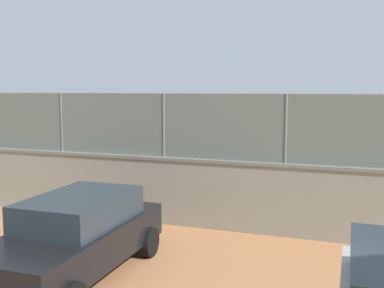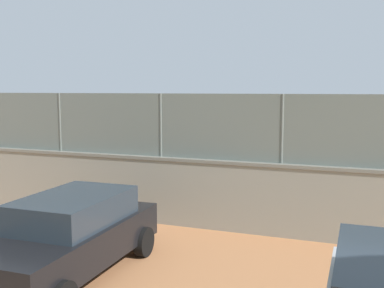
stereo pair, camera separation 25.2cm
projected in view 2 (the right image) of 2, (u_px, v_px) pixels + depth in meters
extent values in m
plane|color=#B27247|center=(279.00, 164.00, 21.55)|extent=(260.00, 260.00, 0.00)
cube|color=gray|center=(161.00, 191.00, 12.08)|extent=(25.51, 0.84, 1.68)
cube|color=slate|center=(161.00, 158.00, 11.98)|extent=(25.51, 0.90, 0.08)
cube|color=slate|center=(161.00, 125.00, 11.88)|extent=(24.99, 0.48, 1.63)
cylinder|color=slate|center=(282.00, 129.00, 10.78)|extent=(0.07, 0.07, 1.63)
cylinder|color=slate|center=(161.00, 125.00, 11.88)|extent=(0.07, 0.07, 1.63)
cylinder|color=slate|center=(60.00, 122.00, 12.97)|extent=(0.07, 0.07, 1.63)
cylinder|color=#591919|center=(190.00, 164.00, 19.41)|extent=(0.16, 0.16, 0.73)
cylinder|color=#591919|center=(188.00, 164.00, 19.23)|extent=(0.16, 0.16, 0.73)
cylinder|color=orange|center=(189.00, 149.00, 19.24)|extent=(0.37, 0.37, 0.54)
cylinder|color=tan|center=(191.00, 146.00, 19.50)|extent=(0.52, 0.14, 0.16)
cylinder|color=tan|center=(180.00, 147.00, 19.12)|extent=(0.52, 0.14, 0.16)
sphere|color=tan|center=(189.00, 140.00, 19.20)|extent=(0.21, 0.21, 0.21)
cylinder|color=red|center=(189.00, 138.00, 19.19)|extent=(0.24, 0.24, 0.05)
cylinder|color=black|center=(176.00, 146.00, 19.20)|extent=(0.30, 0.06, 0.04)
ellipsoid|color=#333338|center=(171.00, 146.00, 19.30)|extent=(0.30, 0.06, 0.24)
cylinder|color=#591919|center=(235.00, 155.00, 21.88)|extent=(0.21, 0.21, 0.76)
cylinder|color=#591919|center=(231.00, 155.00, 21.77)|extent=(0.21, 0.21, 0.76)
cylinder|color=white|center=(233.00, 141.00, 21.74)|extent=(0.47, 0.47, 0.56)
cylinder|color=#936B4C|center=(237.00, 138.00, 21.94)|extent=(0.50, 0.37, 0.16)
cylinder|color=#936B4C|center=(224.00, 139.00, 21.81)|extent=(0.50, 0.37, 0.16)
sphere|color=#936B4C|center=(233.00, 133.00, 21.70)|extent=(0.22, 0.22, 0.22)
cylinder|color=red|center=(233.00, 131.00, 21.69)|extent=(0.31, 0.31, 0.05)
sphere|color=orange|center=(176.00, 147.00, 17.61)|extent=(0.11, 0.11, 0.11)
cube|color=black|center=(68.00, 243.00, 8.58)|extent=(1.87, 4.27, 0.67)
cube|color=#28333D|center=(74.00, 209.00, 8.70)|extent=(1.60, 2.41, 0.54)
cylinder|color=black|center=(144.00, 242.00, 9.67)|extent=(0.22, 0.63, 0.62)
cylinder|color=black|center=(74.00, 233.00, 10.25)|extent=(0.22, 0.63, 0.62)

